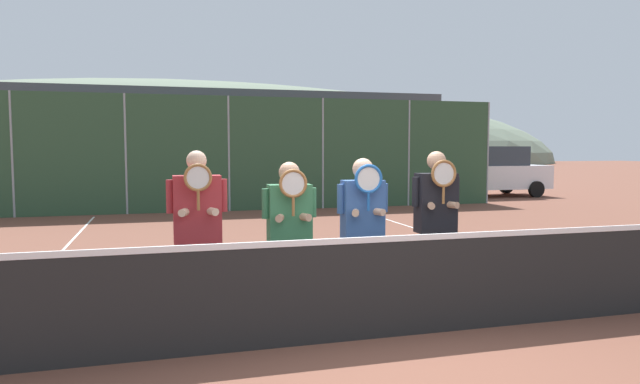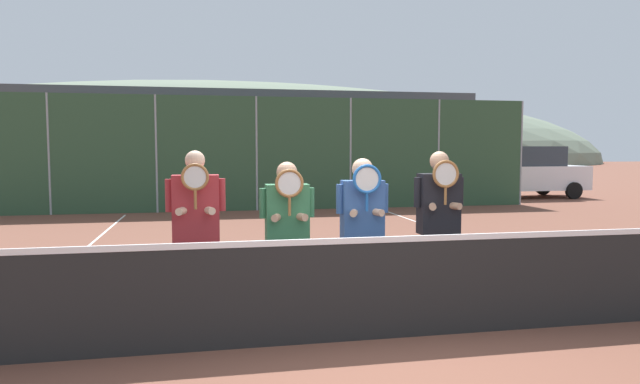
{
  "view_description": "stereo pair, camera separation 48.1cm",
  "coord_description": "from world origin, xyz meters",
  "px_view_note": "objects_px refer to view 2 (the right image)",
  "views": [
    {
      "loc": [
        -1.93,
        -5.0,
        1.83
      ],
      "look_at": [
        -0.22,
        1.05,
        1.34
      ],
      "focal_mm": 32.0,
      "sensor_mm": 36.0,
      "label": 1
    },
    {
      "loc": [
        -1.46,
        -5.11,
        1.83
      ],
      "look_at": [
        -0.22,
        1.05,
        1.34
      ],
      "focal_mm": 32.0,
      "sensor_mm": 36.0,
      "label": 2
    }
  ],
  "objects_px": {
    "player_leftmost": "(196,222)",
    "car_left_of_center": "(262,177)",
    "player_rightmost": "(439,215)",
    "car_far_left": "(97,177)",
    "car_right_of_center": "(524,172)",
    "player_center_right": "(362,221)",
    "player_center_left": "(287,226)",
    "car_center": "(403,175)"
  },
  "relations": [
    {
      "from": "player_center_right",
      "to": "player_rightmost",
      "type": "bearing_deg",
      "value": 1.86
    },
    {
      "from": "player_center_left",
      "to": "car_right_of_center",
      "type": "height_order",
      "value": "car_right_of_center"
    },
    {
      "from": "car_far_left",
      "to": "car_center",
      "type": "bearing_deg",
      "value": -1.05
    },
    {
      "from": "car_far_left",
      "to": "car_right_of_center",
      "type": "relative_size",
      "value": 1.09
    },
    {
      "from": "car_far_left",
      "to": "car_right_of_center",
      "type": "height_order",
      "value": "car_right_of_center"
    },
    {
      "from": "player_leftmost",
      "to": "player_center_left",
      "type": "xyz_separation_m",
      "value": [
        0.94,
        -0.09,
        -0.06
      ]
    },
    {
      "from": "player_leftmost",
      "to": "car_right_of_center",
      "type": "bearing_deg",
      "value": 48.33
    },
    {
      "from": "player_center_right",
      "to": "car_far_left",
      "type": "xyz_separation_m",
      "value": [
        -5.01,
        12.86,
        -0.12
      ]
    },
    {
      "from": "car_left_of_center",
      "to": "player_leftmost",
      "type": "bearing_deg",
      "value": -98.65
    },
    {
      "from": "player_center_left",
      "to": "car_far_left",
      "type": "xyz_separation_m",
      "value": [
        -4.17,
        12.92,
        -0.09
      ]
    },
    {
      "from": "player_leftmost",
      "to": "car_left_of_center",
      "type": "distance_m",
      "value": 12.84
    },
    {
      "from": "player_leftmost",
      "to": "player_center_right",
      "type": "bearing_deg",
      "value": -0.82
    },
    {
      "from": "player_center_left",
      "to": "car_left_of_center",
      "type": "height_order",
      "value": "player_center_left"
    },
    {
      "from": "player_center_left",
      "to": "car_far_left",
      "type": "bearing_deg",
      "value": 107.89
    },
    {
      "from": "player_center_left",
      "to": "car_far_left",
      "type": "relative_size",
      "value": 0.35
    },
    {
      "from": "player_rightmost",
      "to": "car_left_of_center",
      "type": "distance_m",
      "value": 12.71
    },
    {
      "from": "player_center_left",
      "to": "player_rightmost",
      "type": "distance_m",
      "value": 1.74
    },
    {
      "from": "player_center_left",
      "to": "car_right_of_center",
      "type": "bearing_deg",
      "value": 50.93
    },
    {
      "from": "player_leftmost",
      "to": "car_center",
      "type": "bearing_deg",
      "value": 61.9
    },
    {
      "from": "player_rightmost",
      "to": "player_center_right",
      "type": "bearing_deg",
      "value": -178.14
    },
    {
      "from": "car_far_left",
      "to": "car_left_of_center",
      "type": "xyz_separation_m",
      "value": [
        5.16,
        -0.14,
        -0.06
      ]
    },
    {
      "from": "player_center_left",
      "to": "car_left_of_center",
      "type": "relative_size",
      "value": 0.38
    },
    {
      "from": "player_center_right",
      "to": "car_right_of_center",
      "type": "xyz_separation_m",
      "value": [
        9.77,
        13.0,
        -0.09
      ]
    },
    {
      "from": "car_left_of_center",
      "to": "player_center_right",
      "type": "bearing_deg",
      "value": -90.69
    },
    {
      "from": "car_right_of_center",
      "to": "car_far_left",
      "type": "bearing_deg",
      "value": -179.47
    },
    {
      "from": "player_leftmost",
      "to": "player_center_left",
      "type": "relative_size",
      "value": 1.07
    },
    {
      "from": "player_leftmost",
      "to": "player_rightmost",
      "type": "distance_m",
      "value": 2.68
    },
    {
      "from": "player_center_left",
      "to": "player_rightmost",
      "type": "xyz_separation_m",
      "value": [
        1.74,
        0.09,
        0.06
      ]
    },
    {
      "from": "car_right_of_center",
      "to": "car_center",
      "type": "bearing_deg",
      "value": -176.19
    },
    {
      "from": "car_center",
      "to": "car_right_of_center",
      "type": "relative_size",
      "value": 0.94
    },
    {
      "from": "player_leftmost",
      "to": "player_center_right",
      "type": "distance_m",
      "value": 1.78
    },
    {
      "from": "player_center_right",
      "to": "car_center",
      "type": "relative_size",
      "value": 0.42
    },
    {
      "from": "player_center_right",
      "to": "car_right_of_center",
      "type": "height_order",
      "value": "car_right_of_center"
    },
    {
      "from": "car_left_of_center",
      "to": "car_right_of_center",
      "type": "distance_m",
      "value": 9.62
    },
    {
      "from": "player_rightmost",
      "to": "car_right_of_center",
      "type": "xyz_separation_m",
      "value": [
        8.87,
        12.97,
        -0.12
      ]
    },
    {
      "from": "player_center_left",
      "to": "car_far_left",
      "type": "distance_m",
      "value": 13.58
    },
    {
      "from": "car_left_of_center",
      "to": "player_rightmost",
      "type": "bearing_deg",
      "value": -86.64
    },
    {
      "from": "player_center_left",
      "to": "car_far_left",
      "type": "height_order",
      "value": "car_far_left"
    },
    {
      "from": "player_leftmost",
      "to": "car_far_left",
      "type": "bearing_deg",
      "value": 104.14
    },
    {
      "from": "car_left_of_center",
      "to": "car_far_left",
      "type": "bearing_deg",
      "value": 178.43
    },
    {
      "from": "player_center_left",
      "to": "player_center_right",
      "type": "xyz_separation_m",
      "value": [
        0.84,
        0.06,
        0.03
      ]
    },
    {
      "from": "player_center_right",
      "to": "car_left_of_center",
      "type": "relative_size",
      "value": 0.39
    }
  ]
}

